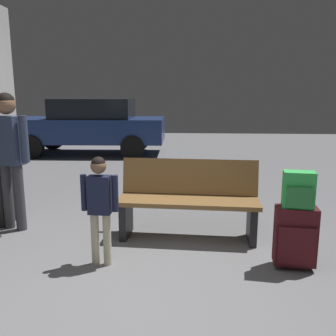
{
  "coord_description": "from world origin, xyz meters",
  "views": [
    {
      "loc": [
        0.49,
        -2.6,
        1.64
      ],
      "look_at": [
        0.24,
        1.3,
        0.85
      ],
      "focal_mm": 39.35,
      "sensor_mm": 36.0,
      "label": 1
    }
  ],
  "objects_px": {
    "bench": "(188,200)",
    "suitcase": "(295,236)",
    "adult": "(9,147)",
    "backpack_bright": "(299,190)",
    "parked_car_far": "(90,125)",
    "child": "(100,199)"
  },
  "relations": [
    {
      "from": "backpack_bright",
      "to": "parked_car_far",
      "type": "relative_size",
      "value": 0.08
    },
    {
      "from": "adult",
      "to": "bench",
      "type": "bearing_deg",
      "value": -2.67
    },
    {
      "from": "suitcase",
      "to": "adult",
      "type": "xyz_separation_m",
      "value": [
        -3.15,
        0.85,
        0.7
      ]
    },
    {
      "from": "suitcase",
      "to": "adult",
      "type": "height_order",
      "value": "adult"
    },
    {
      "from": "adult",
      "to": "parked_car_far",
      "type": "relative_size",
      "value": 0.4
    },
    {
      "from": "suitcase",
      "to": "parked_car_far",
      "type": "bearing_deg",
      "value": 119.7
    },
    {
      "from": "child",
      "to": "adult",
      "type": "height_order",
      "value": "adult"
    },
    {
      "from": "bench",
      "to": "backpack_bright",
      "type": "height_order",
      "value": "backpack_bright"
    },
    {
      "from": "backpack_bright",
      "to": "adult",
      "type": "height_order",
      "value": "adult"
    },
    {
      "from": "bench",
      "to": "suitcase",
      "type": "xyz_separation_m",
      "value": [
        1.02,
        -0.75,
        -0.12
      ]
    },
    {
      "from": "adult",
      "to": "parked_car_far",
      "type": "distance_m",
      "value": 5.82
    },
    {
      "from": "bench",
      "to": "child",
      "type": "height_order",
      "value": "child"
    },
    {
      "from": "bench",
      "to": "child",
      "type": "xyz_separation_m",
      "value": [
        -0.83,
        -0.79,
        0.22
      ]
    },
    {
      "from": "child",
      "to": "suitcase",
      "type": "bearing_deg",
      "value": 1.28
    },
    {
      "from": "bench",
      "to": "backpack_bright",
      "type": "relative_size",
      "value": 4.78
    },
    {
      "from": "backpack_bright",
      "to": "suitcase",
      "type": "bearing_deg",
      "value": 45.73
    },
    {
      "from": "backpack_bright",
      "to": "adult",
      "type": "distance_m",
      "value": 3.27
    },
    {
      "from": "bench",
      "to": "suitcase",
      "type": "relative_size",
      "value": 2.69
    },
    {
      "from": "bench",
      "to": "child",
      "type": "bearing_deg",
      "value": -136.59
    },
    {
      "from": "suitcase",
      "to": "parked_car_far",
      "type": "relative_size",
      "value": 0.15
    },
    {
      "from": "adult",
      "to": "backpack_bright",
      "type": "bearing_deg",
      "value": -15.06
    },
    {
      "from": "backpack_bright",
      "to": "bench",
      "type": "bearing_deg",
      "value": 143.66
    }
  ]
}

